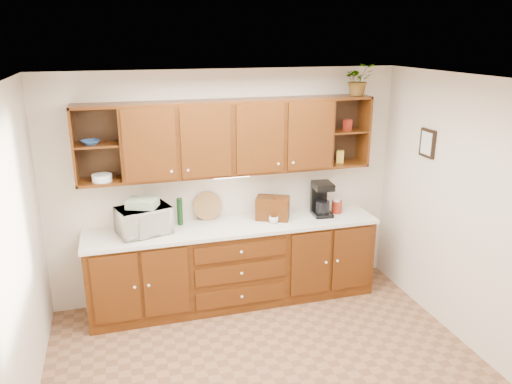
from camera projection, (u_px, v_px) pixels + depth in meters
floor at (273, 379)px, 4.46m from camera, size 4.00×4.00×0.00m
ceiling at (277, 83)px, 3.68m from camera, size 4.00×4.00×0.00m
back_wall at (227, 186)px, 5.68m from camera, size 4.00×0.00×4.00m
left_wall at (8, 276)px, 3.54m from camera, size 0.00×3.50×3.50m
right_wall at (481, 221)px, 4.60m from camera, size 0.00×3.50×3.50m
base_cabinets at (234, 265)px, 5.66m from camera, size 3.20×0.60×0.90m
countertop at (234, 226)px, 5.50m from camera, size 3.24×0.64×0.04m
upper_cabinets at (231, 137)px, 5.35m from camera, size 3.20×0.33×0.80m
undercabinet_light at (231, 176)px, 5.43m from camera, size 0.40×0.05×0.02m
framed_picture at (428, 143)px, 5.25m from camera, size 0.03×0.24×0.30m
wicker_basket at (148, 227)px, 5.24m from camera, size 0.32×0.32×0.14m
microwave at (144, 220)px, 5.22m from camera, size 0.61×0.50×0.29m
towel_stack at (143, 203)px, 5.16m from camera, size 0.36×0.32×0.09m
wine_bottle at (180, 212)px, 5.46m from camera, size 0.06×0.06×0.30m
woven_tray at (208, 218)px, 5.66m from camera, size 0.33×0.10×0.32m
bread_box at (273, 208)px, 5.64m from camera, size 0.43×0.36×0.26m
mug_tree at (274, 217)px, 5.61m from camera, size 0.24×0.25×0.28m
canister_red at (337, 207)px, 5.86m from camera, size 0.13×0.13×0.15m
canister_white at (336, 206)px, 5.84m from camera, size 0.08×0.08×0.17m
canister_yellow at (272, 216)px, 5.60m from camera, size 0.10×0.10×0.11m
coffee_maker at (321, 199)px, 5.76m from camera, size 0.23×0.29×0.39m
bowl_stack at (90, 142)px, 4.95m from camera, size 0.23×0.23×0.04m
plate_stack at (102, 178)px, 5.06m from camera, size 0.26×0.26×0.07m
pantry_box_yellow at (340, 157)px, 5.77m from camera, size 0.10×0.09×0.15m
pantry_box_red at (348, 125)px, 5.69m from camera, size 0.10×0.10×0.12m
potted_plant at (359, 80)px, 5.53m from camera, size 0.35×0.32×0.35m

